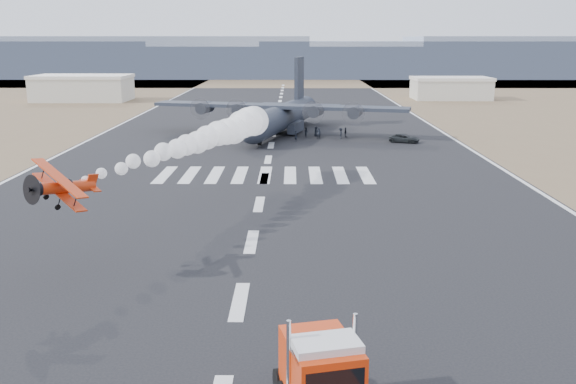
{
  "coord_description": "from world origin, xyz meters",
  "views": [
    {
      "loc": [
        3.25,
        -24.91,
        15.75
      ],
      "look_at": [
        2.91,
        24.39,
        4.0
      ],
      "focal_mm": 40.0,
      "sensor_mm": 36.0,
      "label": 1
    }
  ],
  "objects_px": {
    "crew_a": "(319,133)",
    "crew_h": "(232,134)",
    "hangar_right": "(451,88)",
    "crew_e": "(316,131)",
    "crew_b": "(306,132)",
    "crew_g": "(296,136)",
    "hangar_left": "(83,88)",
    "aerobatic_biplane": "(62,187)",
    "crew_d": "(346,132)",
    "crew_c": "(341,133)",
    "crew_f": "(220,130)",
    "support_vehicle": "(404,138)",
    "transport_aircraft": "(282,115)",
    "semi_truck": "(325,384)"
  },
  "relations": [
    {
      "from": "crew_a",
      "to": "crew_h",
      "type": "xyz_separation_m",
      "value": [
        -13.96,
        -1.06,
        -0.03
      ]
    },
    {
      "from": "hangar_right",
      "to": "crew_e",
      "type": "xyz_separation_m",
      "value": [
        -38.8,
        -68.4,
        -2.2
      ]
    },
    {
      "from": "crew_b",
      "to": "hangar_right",
      "type": "bearing_deg",
      "value": -59.69
    },
    {
      "from": "hangar_right",
      "to": "crew_g",
      "type": "xyz_separation_m",
      "value": [
        -42.2,
        -73.99,
        -2.17
      ]
    },
    {
      "from": "hangar_left",
      "to": "hangar_right",
      "type": "relative_size",
      "value": 1.2
    },
    {
      "from": "crew_a",
      "to": "crew_g",
      "type": "distance_m",
      "value": 4.5
    },
    {
      "from": "aerobatic_biplane",
      "to": "crew_d",
      "type": "height_order",
      "value": "aerobatic_biplane"
    },
    {
      "from": "crew_g",
      "to": "crew_e",
      "type": "bearing_deg",
      "value": -69.84
    },
    {
      "from": "crew_c",
      "to": "hangar_right",
      "type": "bearing_deg",
      "value": 157.06
    },
    {
      "from": "hangar_left",
      "to": "crew_h",
      "type": "bearing_deg",
      "value": -55.99
    },
    {
      "from": "hangar_left",
      "to": "crew_h",
      "type": "xyz_separation_m",
      "value": [
        45.57,
        -67.54,
        -2.52
      ]
    },
    {
      "from": "crew_b",
      "to": "crew_c",
      "type": "height_order",
      "value": "crew_c"
    },
    {
      "from": "hangar_left",
      "to": "crew_e",
      "type": "bearing_deg",
      "value": -46.96
    },
    {
      "from": "crew_f",
      "to": "crew_a",
      "type": "bearing_deg",
      "value": 104.23
    },
    {
      "from": "hangar_left",
      "to": "aerobatic_biplane",
      "type": "relative_size",
      "value": 4.77
    },
    {
      "from": "crew_e",
      "to": "hangar_left",
      "type": "bearing_deg",
      "value": 86.77
    },
    {
      "from": "aerobatic_biplane",
      "to": "crew_h",
      "type": "height_order",
      "value": "aerobatic_biplane"
    },
    {
      "from": "support_vehicle",
      "to": "crew_e",
      "type": "relative_size",
      "value": 2.9
    },
    {
      "from": "crew_h",
      "to": "crew_d",
      "type": "bearing_deg",
      "value": 102.95
    },
    {
      "from": "crew_e",
      "to": "crew_h",
      "type": "height_order",
      "value": "crew_h"
    },
    {
      "from": "crew_b",
      "to": "crew_d",
      "type": "height_order",
      "value": "crew_b"
    },
    {
      "from": "hangar_right",
      "to": "crew_e",
      "type": "height_order",
      "value": "hangar_right"
    },
    {
      "from": "hangar_right",
      "to": "crew_h",
      "type": "distance_m",
      "value": 89.53
    },
    {
      "from": "crew_e",
      "to": "crew_h",
      "type": "bearing_deg",
      "value": 150.62
    },
    {
      "from": "hangar_left",
      "to": "transport_aircraft",
      "type": "relative_size",
      "value": 0.57
    },
    {
      "from": "hangar_left",
      "to": "aerobatic_biplane",
      "type": "height_order",
      "value": "aerobatic_biplane"
    },
    {
      "from": "transport_aircraft",
      "to": "crew_d",
      "type": "bearing_deg",
      "value": -5.66
    },
    {
      "from": "support_vehicle",
      "to": "crew_c",
      "type": "relative_size",
      "value": 2.7
    },
    {
      "from": "crew_f",
      "to": "transport_aircraft",
      "type": "bearing_deg",
      "value": 131.27
    },
    {
      "from": "semi_truck",
      "to": "crew_b",
      "type": "height_order",
      "value": "semi_truck"
    },
    {
      "from": "transport_aircraft",
      "to": "crew_f",
      "type": "distance_m",
      "value": 11.07
    },
    {
      "from": "crew_c",
      "to": "crew_f",
      "type": "height_order",
      "value": "crew_f"
    },
    {
      "from": "hangar_left",
      "to": "transport_aircraft",
      "type": "distance_m",
      "value": 80.65
    },
    {
      "from": "crew_a",
      "to": "crew_g",
      "type": "relative_size",
      "value": 1.1
    },
    {
      "from": "crew_g",
      "to": "support_vehicle",
      "type": "bearing_deg",
      "value": -132.41
    },
    {
      "from": "support_vehicle",
      "to": "crew_a",
      "type": "height_order",
      "value": "crew_a"
    },
    {
      "from": "crew_d",
      "to": "support_vehicle",
      "type": "bearing_deg",
      "value": -128.3
    },
    {
      "from": "semi_truck",
      "to": "crew_h",
      "type": "distance_m",
      "value": 79.3
    },
    {
      "from": "hangar_right",
      "to": "crew_h",
      "type": "relative_size",
      "value": 11.54
    },
    {
      "from": "support_vehicle",
      "to": "hangar_right",
      "type": "bearing_deg",
      "value": 2.08
    },
    {
      "from": "crew_g",
      "to": "crew_h",
      "type": "distance_m",
      "value": 10.33
    },
    {
      "from": "crew_d",
      "to": "crew_h",
      "type": "relative_size",
      "value": 0.89
    },
    {
      "from": "support_vehicle",
      "to": "crew_g",
      "type": "bearing_deg",
      "value": 106.7
    },
    {
      "from": "aerobatic_biplane",
      "to": "transport_aircraft",
      "type": "height_order",
      "value": "transport_aircraft"
    },
    {
      "from": "transport_aircraft",
      "to": "crew_d",
      "type": "height_order",
      "value": "transport_aircraft"
    },
    {
      "from": "transport_aircraft",
      "to": "crew_c",
      "type": "relative_size",
      "value": 24.8
    },
    {
      "from": "hangar_right",
      "to": "crew_g",
      "type": "height_order",
      "value": "hangar_right"
    },
    {
      "from": "crew_g",
      "to": "crew_h",
      "type": "relative_size",
      "value": 0.94
    },
    {
      "from": "semi_truck",
      "to": "crew_f",
      "type": "relative_size",
      "value": 4.77
    },
    {
      "from": "transport_aircraft",
      "to": "crew_a",
      "type": "xyz_separation_m",
      "value": [
        6.05,
        -6.12,
        -2.33
      ]
    }
  ]
}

